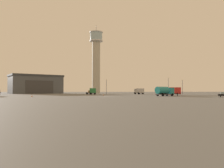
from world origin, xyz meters
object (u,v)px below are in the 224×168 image
Objects in this scene: control_tower at (96,58)px; truck_fuel_tanker_teal at (164,91)px; light_post_east at (168,84)px; light_post_north at (106,85)px; truck_box_red at (172,91)px; truck_box_silver at (139,91)px; light_post_west at (182,85)px; traffic_cone_near_left at (103,95)px; truck_flatbed_green at (92,91)px; traffic_cone_near_right at (32,96)px.

control_tower is 5.85× the size of truck_fuel_tanker_teal.
light_post_east is 32.27m from light_post_north.
truck_box_red is 28.33m from truck_box_silver.
light_post_west is (22.81, 1.95, 2.94)m from truck_box_silver.
light_post_east is (-6.10, 3.41, 0.63)m from light_post_west.
truck_fuel_tanker_teal reaches higher than traffic_cone_near_left.
light_post_north is at bearing 125.60° from truck_flatbed_green.
control_tower is 70.35× the size of traffic_cone_near_right.
truck_flatbed_green is at bearing 100.24° from traffic_cone_near_left.
truck_box_silver is at bearing -51.80° from control_tower.
control_tower is at bearing 78.95° from truck_fuel_tanker_teal.
traffic_cone_near_right is at bearing 156.82° from truck_fuel_tanker_teal.
truck_flatbed_green is (-29.08, 22.64, -0.32)m from truck_box_red.
traffic_cone_near_right is at bearing -106.73° from control_tower.
light_post_east reaches higher than truck_flatbed_green.
light_post_west is (43.08, -23.81, -16.77)m from control_tower.
truck_fuel_tanker_teal is at bearing -71.78° from control_tower.
light_post_north is at bearing 169.37° from light_post_west.
truck_flatbed_green is 0.71× the size of light_post_east.
truck_fuel_tanker_teal reaches higher than traffic_cone_near_right.
truck_fuel_tanker_teal is 0.93× the size of light_post_west.
truck_box_red is 0.86× the size of light_post_north.
truck_flatbed_green is at bearing -165.34° from light_post_east.
light_post_west is at bearing 29.91° from truck_fuel_tanker_teal.
truck_box_silver is (-6.07, 27.67, -0.06)m from truck_box_red.
truck_box_silver is at bearing 76.44° from truck_flatbed_green.
truck_fuel_tanker_teal is at bearing -111.83° from light_post_east.
control_tower is at bearing 149.00° from truck_flatbed_green.
light_post_west is 0.86× the size of light_post_east.
truck_flatbed_green is 0.80× the size of light_post_north.
truck_box_silver is 23.56m from truck_flatbed_green.
traffic_cone_near_left is (-25.09, 0.52, -1.38)m from truck_box_red.
truck_box_silver reaches higher than traffic_cone_near_right.
light_post_east is 15.23× the size of traffic_cone_near_left.
light_post_east is 73.16m from traffic_cone_near_right.
light_post_west is at bearing 34.82° from traffic_cone_near_left.
truck_flatbed_green is 22.50m from traffic_cone_near_left.
light_post_north reaches higher than traffic_cone_near_right.
light_post_west is 13.14× the size of traffic_cone_near_left.
truck_fuel_tanker_teal is 38.73m from truck_flatbed_green.
control_tower is 38.24m from truck_box_silver.
truck_fuel_tanker_teal is at bearing 10.72° from truck_flatbed_green.
control_tower reaches higher than truck_box_silver.
truck_fuel_tanker_teal is 40.51m from traffic_cone_near_right.
truck_flatbed_green is 10.61× the size of traffic_cone_near_right.
light_post_west reaches higher than truck_fuel_tanker_teal.
truck_box_silver is at bearing -162.24° from light_post_east.
truck_box_red is at bearing -63.76° from control_tower.
truck_box_red is 36.86m from truck_flatbed_green.
traffic_cone_near_left is at bearing -88.65° from control_tower.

